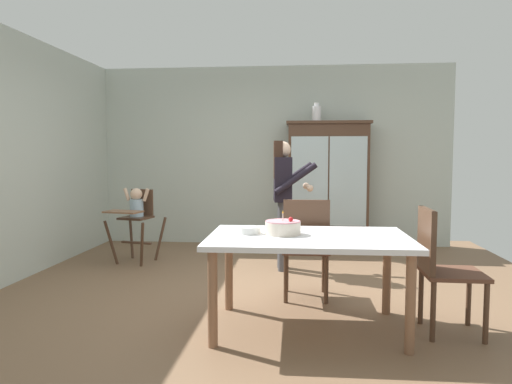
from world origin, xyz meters
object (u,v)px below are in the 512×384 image
Objects in this scene: ceramic_vase at (317,113)px; dining_table at (308,247)px; adult_person at (283,189)px; birthday_cake at (283,228)px; high_chair_with_toddler at (136,211)px; dining_chair_far_side at (306,242)px; china_cabinet at (328,185)px; serving_bowl at (250,230)px; dining_chair_right_end at (439,261)px.

ceramic_vase reaches higher than dining_table.
adult_person is 1.87m from birthday_cake.
high_chair_with_toddler is 2.54m from dining_chair_far_side.
china_cabinet is at bearing 38.39° from high_chair_with_toddler.
dining_table is at bearing -95.72° from china_cabinet.
high_chair_with_toddler is 0.62× the size of adult_person.
dining_chair_far_side is (0.45, 0.67, -0.21)m from serving_bowl.
ceramic_vase reaches higher than adult_person.
adult_person is 1.59× the size of dining_chair_right_end.
ceramic_vase is 3.53m from dining_table.
china_cabinet reaches higher than birthday_cake.
dining_chair_far_side reaches higher than serving_bowl.
ceramic_vase is 3.64m from dining_chair_right_end.
serving_bowl is at bearing -100.91° from ceramic_vase.
birthday_cake is (-0.36, -3.23, -1.17)m from ceramic_vase.
dining_chair_right_end is at bearing -1.31° from serving_bowl.
dining_chair_far_side is (0.19, 0.68, -0.24)m from birthday_cake.
adult_person is 2.31m from dining_chair_right_end.
dining_chair_right_end is at bearing -151.87° from adult_person.
adult_person reaches higher than dining_chair_far_side.
birthday_cake is (-0.20, 0.04, 0.14)m from dining_table.
high_chair_with_toddler is 0.99× the size of dining_chair_far_side.
birthday_cake is at bearing 176.46° from adult_person.
china_cabinet is 6.85× the size of ceramic_vase.
dining_chair_far_side is at bearing 55.91° from dining_chair_right_end.
china_cabinet is 10.27× the size of serving_bowl.
dining_chair_right_end is at bearing -20.57° from high_chair_with_toddler.
china_cabinet is 3.34m from dining_chair_right_end.
birthday_cake is (0.07, -1.86, -0.17)m from adult_person.
ceramic_vase is 3.45m from birthday_cake.
high_chair_with_toddler is at bearing -152.84° from ceramic_vase.
china_cabinet is at bearing 84.28° from dining_table.
ceramic_vase is 2.92m from dining_chair_far_side.
ceramic_vase is at bearing -22.97° from adult_person.
high_chair_with_toddler is 3.76m from dining_chair_right_end.
high_chair_with_toddler is (-2.47, -1.17, -0.28)m from china_cabinet.
adult_person is at bearing 34.67° from dining_chair_right_end.
dining_table is at bearing -6.18° from serving_bowl.
ceramic_vase is 0.18× the size of adult_person.
china_cabinet is 6.60× the size of birthday_cake.
china_cabinet is 3.29m from dining_table.
dining_chair_right_end reaches higher than birthday_cake.
dining_chair_right_end is (1.26, -1.89, -0.41)m from adult_person.
serving_bowl is 0.19× the size of dining_chair_right_end.
dining_table is (-0.16, -3.27, -1.31)m from ceramic_vase.
ceramic_vase is at bearing 83.69° from birthday_cake.
ceramic_vase is at bearing 15.28° from dining_chair_right_end.
dining_chair_far_side is at bearing -19.88° from high_chair_with_toddler.
dining_table is (0.27, -1.90, -0.32)m from adult_person.
high_chair_with_toddler reaches higher than serving_bowl.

